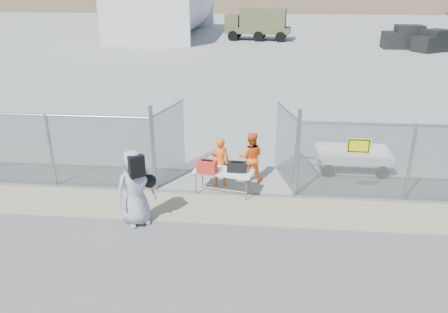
# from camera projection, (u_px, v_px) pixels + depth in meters

# --- Properties ---
(ground) EXTENTS (160.00, 160.00, 0.00)m
(ground) POSITION_uv_depth(u_px,v_px,m) (216.00, 229.00, 10.65)
(ground) COLOR #595858
(tarmac_inside) EXTENTS (160.00, 80.00, 0.01)m
(tarmac_inside) POSITION_uv_depth(u_px,v_px,m) (257.00, 34.00, 49.44)
(tarmac_inside) COLOR gray
(tarmac_inside) RESTS_ON ground
(dirt_strip) EXTENTS (44.00, 1.60, 0.01)m
(dirt_strip) POSITION_uv_depth(u_px,v_px,m) (220.00, 209.00, 11.57)
(dirt_strip) COLOR tan
(dirt_strip) RESTS_ON ground
(chain_link_fence) EXTENTS (40.00, 0.20, 2.20)m
(chain_link_fence) POSITION_uv_depth(u_px,v_px,m) (224.00, 156.00, 12.09)
(chain_link_fence) COLOR gray
(chain_link_fence) RESTS_ON ground
(folding_table) EXTENTS (1.76, 1.02, 0.70)m
(folding_table) POSITION_uv_depth(u_px,v_px,m) (224.00, 182.00, 12.31)
(folding_table) COLOR white
(folding_table) RESTS_ON ground
(orange_bag) EXTENTS (0.57, 0.42, 0.32)m
(orange_bag) POSITION_uv_depth(u_px,v_px,m) (207.00, 166.00, 12.04)
(orange_bag) COLOR red
(orange_bag) RESTS_ON folding_table
(black_duffel) EXTENTS (0.54, 0.32, 0.25)m
(black_duffel) POSITION_uv_depth(u_px,v_px,m) (237.00, 167.00, 12.10)
(black_duffel) COLOR black
(black_duffel) RESTS_ON folding_table
(security_worker_left) EXTENTS (0.55, 0.37, 1.49)m
(security_worker_left) POSITION_uv_depth(u_px,v_px,m) (220.00, 162.00, 12.65)
(security_worker_left) COLOR orange
(security_worker_left) RESTS_ON ground
(security_worker_right) EXTENTS (0.74, 0.58, 1.52)m
(security_worker_right) POSITION_uv_depth(u_px,v_px,m) (251.00, 157.00, 12.96)
(security_worker_right) COLOR orange
(security_worker_right) RESTS_ON ground
(visitor) EXTENTS (1.14, 1.05, 1.95)m
(visitor) POSITION_uv_depth(u_px,v_px,m) (135.00, 188.00, 10.56)
(visitor) COLOR #9D9DAA
(visitor) RESTS_ON ground
(utility_trailer) EXTENTS (2.99, 1.56, 0.72)m
(utility_trailer) POSITION_uv_depth(u_px,v_px,m) (352.00, 159.00, 13.88)
(utility_trailer) COLOR white
(utility_trailer) RESTS_ON ground
(military_truck) EXTENTS (6.68, 3.06, 3.08)m
(military_truck) POSITION_uv_depth(u_px,v_px,m) (258.00, 24.00, 44.08)
(military_truck) COLOR #545E35
(military_truck) RESTS_ON ground
(parked_vehicle_near) EXTENTS (4.28, 3.59, 1.78)m
(parked_vehicle_near) POSITION_uv_depth(u_px,v_px,m) (436.00, 41.00, 37.18)
(parked_vehicle_near) COLOR black
(parked_vehicle_near) RESTS_ON ground
(parked_vehicle_mid) EXTENTS (4.44, 2.13, 1.98)m
(parked_vehicle_mid) POSITION_uv_depth(u_px,v_px,m) (408.00, 37.00, 38.62)
(parked_vehicle_mid) COLOR black
(parked_vehicle_mid) RESTS_ON ground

